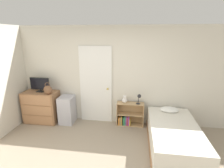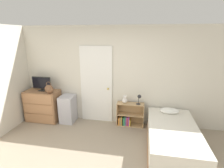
% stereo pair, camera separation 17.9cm
% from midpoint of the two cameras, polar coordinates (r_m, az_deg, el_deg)
% --- Properties ---
extents(wall_back, '(10.00, 0.06, 2.55)m').
position_cam_midpoint_polar(wall_back, '(4.56, 0.70, 2.59)').
color(wall_back, beige).
rests_on(wall_back, ground_plane).
extents(door_closed, '(0.85, 0.09, 2.05)m').
position_cam_midpoint_polar(door_closed, '(4.66, -4.03, -0.34)').
color(door_closed, white).
rests_on(door_closed, ground_plane).
extents(dresser, '(0.89, 0.50, 0.85)m').
position_cam_midpoint_polar(dresser, '(5.20, -20.61, -6.60)').
color(dresser, '#996B47').
rests_on(dresser, ground_plane).
extents(tv, '(0.53, 0.16, 0.38)m').
position_cam_midpoint_polar(tv, '(5.03, -21.09, 0.15)').
color(tv, black).
rests_on(tv, dresser).
extents(handbag, '(0.23, 0.14, 0.31)m').
position_cam_midpoint_polar(handbag, '(4.76, -18.86, -1.56)').
color(handbag, brown).
rests_on(handbag, dresser).
extents(storage_bin, '(0.37, 0.43, 0.74)m').
position_cam_midpoint_polar(storage_bin, '(4.93, -13.18, -7.90)').
color(storage_bin, '#ADADB7').
rests_on(storage_bin, ground_plane).
extents(bookshelf, '(0.70, 0.24, 0.62)m').
position_cam_midpoint_polar(bookshelf, '(4.70, 6.41, -10.48)').
color(bookshelf, tan).
rests_on(bookshelf, ground_plane).
extents(teddy_bear, '(0.14, 0.14, 0.21)m').
position_cam_midpoint_polar(teddy_bear, '(4.52, 5.32, -5.13)').
color(teddy_bear, silver).
rests_on(teddy_bear, bookshelf).
extents(desk_lamp, '(0.12, 0.12, 0.26)m').
position_cam_midpoint_polar(desk_lamp, '(4.43, 10.02, -4.41)').
color(desk_lamp, '#262628').
rests_on(desk_lamp, bookshelf).
extents(bed, '(1.01, 1.93, 0.62)m').
position_cam_midpoint_polar(bed, '(4.02, 20.39, -16.11)').
color(bed, '#996B47').
rests_on(bed, ground_plane).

